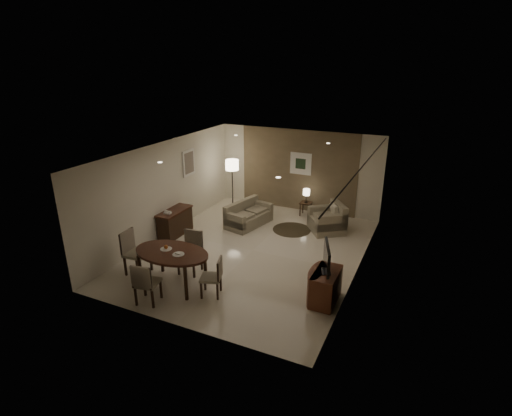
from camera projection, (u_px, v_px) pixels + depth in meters
The scene contains 31 objects.
room_shell at pixel (259, 199), 10.55m from camera, with size 5.50×7.00×2.70m.
taupe_accent at pixel (298, 171), 13.17m from camera, with size 3.96×0.03×2.70m, color brown.
curtain_wall at pixel (358, 221), 9.17m from camera, with size 0.08×6.70×2.58m, color beige, non-canonical shape.
curtain_rod at pixel (363, 165), 8.70m from camera, with size 0.03×0.03×6.80m, color black.
art_back_frame at pixel (301, 164), 13.02m from camera, with size 0.72×0.03×0.72m, color silver.
art_back_canvas at pixel (301, 164), 13.01m from camera, with size 0.34×0.01×0.34m, color #1D301A.
art_left_frame at pixel (189, 163), 12.13m from camera, with size 0.03×0.60×0.80m, color silver.
art_left_canvas at pixel (189, 163), 12.12m from camera, with size 0.01×0.46×0.64m, color gray.
downlight_nl at pixel (160, 162), 8.76m from camera, with size 0.10×0.10×0.01m, color white.
downlight_nr at pixel (278, 177), 7.66m from camera, with size 0.10×0.10×0.01m, color white.
downlight_fl at pixel (236, 135), 11.82m from camera, with size 0.10×0.10×0.01m, color white.
downlight_fr at pixel (328, 143), 10.72m from camera, with size 0.10×0.10×0.01m, color white.
console_desk at pixel (175, 222), 11.54m from camera, with size 0.48×1.20×0.75m, color #452316, non-canonical shape.
telephone at pixel (168, 212), 11.13m from camera, with size 0.20×0.14×0.09m, color white, non-canonical shape.
tv_cabinet at pixel (326, 287), 8.35m from camera, with size 0.48×0.90×0.70m, color brown, non-canonical shape.
flat_tv at pixel (327, 258), 8.12m from camera, with size 0.06×0.88×0.60m, color black, non-canonical shape.
dining_table at pixel (173, 268), 8.94m from camera, with size 1.77×1.11×0.83m, color #452316, non-canonical shape.
chair_near at pixel (147, 282), 8.28m from camera, with size 0.46×0.46×0.95m, color gray, non-canonical shape.
chair_far at pixel (190, 253), 9.44m from camera, with size 0.49×0.49×1.01m, color gray, non-canonical shape.
chair_left at pixel (137, 253), 9.40m from camera, with size 0.51×0.51×1.06m, color gray, non-canonical shape.
chair_right at pixel (211, 277), 8.54m from camera, with size 0.42×0.42×0.88m, color gray, non-canonical shape.
plate_a at pixel (166, 249), 8.91m from camera, with size 0.26×0.26×0.02m, color white.
plate_b at pixel (178, 254), 8.66m from camera, with size 0.26×0.26×0.02m, color white.
fruit_apple at pixel (166, 247), 8.89m from camera, with size 0.09×0.09×0.09m, color #AB4E13.
napkin at pixel (178, 253), 8.66m from camera, with size 0.12×0.08×0.03m, color white.
round_rug at pixel (292, 230), 11.98m from camera, with size 1.14×1.14×0.01m, color #413724.
sofa at pixel (249, 214), 12.22m from camera, with size 0.76×1.52×0.72m, color gray, non-canonical shape.
armchair at pixel (327, 218), 11.74m from camera, with size 0.96×0.91×0.85m, color gray, non-canonical shape.
side_table at pixel (306, 209), 13.00m from camera, with size 0.35×0.35×0.45m, color black, non-canonical shape.
table_lamp at pixel (306, 195), 12.84m from camera, with size 0.22×0.22×0.50m, color #FFEAC1, non-canonical shape.
floor_lamp at pixel (232, 185), 13.31m from camera, with size 0.43×0.43×1.72m, color #FFE5B7, non-canonical shape.
Camera 1 is at (4.12, -8.67, 4.84)m, focal length 28.00 mm.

